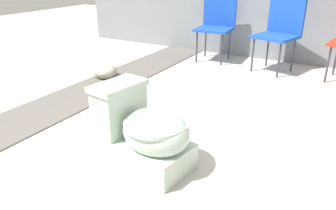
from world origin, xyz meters
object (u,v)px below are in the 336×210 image
(toilet, at_px, (144,133))
(boulder_near, at_px, (105,71))
(folding_chair_middle, at_px, (281,28))
(folding_chair_left, at_px, (217,21))

(toilet, distance_m, boulder_near, 1.85)
(toilet, relative_size, boulder_near, 2.22)
(toilet, bearing_deg, folding_chair_middle, 93.16)
(folding_chair_middle, bearing_deg, folding_chair_left, -81.06)
(folding_chair_left, bearing_deg, toilet, 8.58)
(toilet, height_order, boulder_near, toilet)
(folding_chair_middle, relative_size, boulder_near, 2.74)
(folding_chair_left, height_order, boulder_near, folding_chair_left)
(folding_chair_middle, bearing_deg, toilet, 10.56)
(folding_chair_left, distance_m, folding_chair_middle, 0.85)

